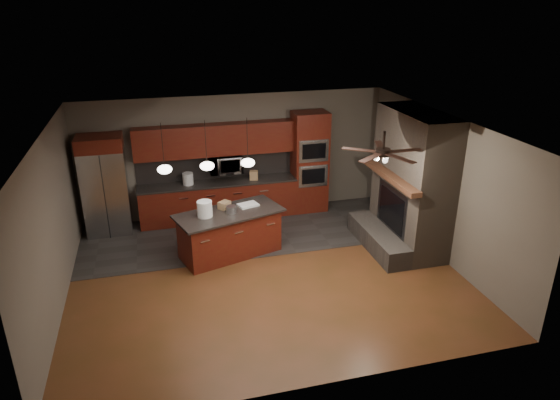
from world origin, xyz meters
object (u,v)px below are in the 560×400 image
object	(u,v)px
white_bucket	(205,209)
cardboard_box	(224,205)
counter_bucket	(188,179)
paint_can	(231,209)
microwave	(225,164)
kitchen_island	(230,233)
oven_tower	(309,162)
refrigerator	(105,185)
paint_tray	(248,205)
counter_box	(254,175)

from	to	relation	value
white_bucket	cardboard_box	size ratio (longest dim) A/B	1.36
counter_bucket	paint_can	bearing A→B (deg)	-69.93
microwave	kitchen_island	size ratio (longest dim) A/B	0.33
oven_tower	refrigerator	bearing A→B (deg)	-179.08
white_bucket	cardboard_box	world-z (taller)	white_bucket
cardboard_box	refrigerator	bearing A→B (deg)	107.20
oven_tower	kitchen_island	bearing A→B (deg)	-140.97
oven_tower	kitchen_island	distance (m)	2.93
kitchen_island	paint_tray	world-z (taller)	paint_tray
microwave	counter_bucket	distance (m)	0.90
microwave	refrigerator	distance (m)	2.62
kitchen_island	oven_tower	bearing A→B (deg)	21.90
microwave	counter_box	bearing A→B (deg)	-9.03
microwave	white_bucket	size ratio (longest dim) A/B	2.37
white_bucket	paint_tray	world-z (taller)	white_bucket
counter_box	paint_can	bearing A→B (deg)	-99.52
white_bucket	counter_bucket	distance (m)	1.89
white_bucket	paint_can	xyz separation A→B (m)	(0.51, 0.06, -0.09)
kitchen_island	cardboard_box	bearing A→B (deg)	88.00
cardboard_box	counter_bucket	xyz separation A→B (m)	(-0.57, 1.59, 0.04)
refrigerator	cardboard_box	world-z (taller)	refrigerator
kitchen_island	counter_bucket	xyz separation A→B (m)	(-0.62, 1.80, 0.57)
white_bucket	paint_tray	distance (m)	0.95
counter_bucket	cardboard_box	bearing A→B (deg)	-70.36
microwave	refrigerator	xyz separation A→B (m)	(-2.60, -0.13, -0.22)
refrigerator	counter_bucket	bearing A→B (deg)	2.66
microwave	refrigerator	bearing A→B (deg)	-177.12
refrigerator	paint_can	xyz separation A→B (m)	(2.41, -1.74, -0.09)
white_bucket	paint_can	distance (m)	0.53
paint_tray	cardboard_box	world-z (taller)	cardboard_box
oven_tower	white_bucket	bearing A→B (deg)	-145.03
paint_can	counter_bucket	size ratio (longest dim) A/B	0.73
refrigerator	cardboard_box	size ratio (longest dim) A/B	9.47
white_bucket	paint_tray	xyz separation A→B (m)	(0.89, 0.30, -0.14)
kitchen_island	counter_box	world-z (taller)	counter_box
oven_tower	paint_tray	xyz separation A→B (m)	(-1.79, -1.57, -0.25)
paint_can	microwave	bearing A→B (deg)	84.16
refrigerator	paint_can	world-z (taller)	refrigerator
kitchen_island	counter_box	bearing A→B (deg)	46.60
paint_can	oven_tower	bearing A→B (deg)	39.95
refrigerator	paint_tray	xyz separation A→B (m)	(2.79, -1.50, -0.14)
paint_can	cardboard_box	size ratio (longest dim) A/B	0.86
kitchen_island	cardboard_box	xyz separation A→B (m)	(-0.06, 0.21, 0.53)
oven_tower	white_bucket	xyz separation A→B (m)	(-2.68, -1.87, -0.12)
kitchen_island	counter_bucket	bearing A→B (deg)	92.00
paint_can	counter_bucket	distance (m)	1.94
paint_tray	counter_box	distance (m)	1.59
oven_tower	white_bucket	distance (m)	3.27
microwave	counter_box	xyz separation A→B (m)	(0.63, -0.10, -0.30)
refrigerator	microwave	bearing A→B (deg)	2.88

